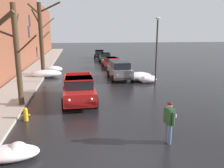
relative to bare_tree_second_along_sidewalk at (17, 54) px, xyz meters
The scene contains 18 objects.
ground_plane 9.54m from the bare_tree_second_along_sidewalk, 55.14° to the right, with size 200.00×200.00×0.00m, color black.
left_sidewalk_slab 11.13m from the bare_tree_second_along_sidewalk, 96.05° to the left, with size 2.82×80.00×0.15m, color #A8A399.
brick_townhouse_facade 11.19m from the bare_tree_second_along_sidewalk, 105.95° to the left, with size 0.63×80.00×9.90m.
snow_bank_near_corner_left 13.18m from the bare_tree_second_along_sidewalk, 85.84° to the left, with size 1.88×1.13×0.68m.
snow_bank_mid_block_left 6.94m from the bare_tree_second_along_sidewalk, 81.06° to the right, with size 2.14×1.06×0.60m.
snow_bank_near_corner_right 11.60m from the bare_tree_second_along_sidewalk, 28.52° to the left, with size 1.67×0.98×0.66m.
snow_bank_along_right_kerb 9.89m from the bare_tree_second_along_sidewalk, 87.51° to the left, with size 3.05×1.36×0.78m.
snow_bank_far_right_pile 11.52m from the bare_tree_second_along_sidewalk, 34.15° to the left, with size 2.59×1.49×0.85m.
bare_tree_second_along_sidewalk is the anchor object (origin of this frame).
bare_tree_mid_block 10.60m from the bare_tree_second_along_sidewalk, 89.61° to the left, with size 3.15×2.60×7.49m.
pickup_truck_red_approaching_near_lane 4.27m from the bare_tree_second_along_sidewalk, ahead, with size 2.17×4.98×1.76m.
suv_grey_parked_kerbside_close 10.83m from the bare_tree_second_along_sidewalk, 43.95° to the left, with size 2.03×4.40×1.82m.
sedan_red_parked_kerbside_mid 16.37m from the bare_tree_second_along_sidewalk, 60.56° to the left, with size 2.22×4.37×1.42m.
sedan_green_parked_far_down_block 22.07m from the bare_tree_second_along_sidewalk, 68.62° to the left, with size 1.98×4.24×1.42m.
sedan_black_queued_behind_truck 27.74m from the bare_tree_second_along_sidewalk, 73.66° to the left, with size 2.16×4.17×1.42m.
pedestrian_with_coffee 9.46m from the bare_tree_second_along_sidewalk, 40.21° to the right, with size 0.44×0.64×1.76m.
fire_hydrant 3.84m from the bare_tree_second_along_sidewalk, 72.76° to the right, with size 0.42×0.22×0.71m.
street_lamp_post 11.34m from the bare_tree_second_along_sidewalk, 24.37° to the left, with size 0.44×0.24×5.74m.
Camera 1 is at (-1.80, -6.71, 4.44)m, focal length 36.43 mm.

